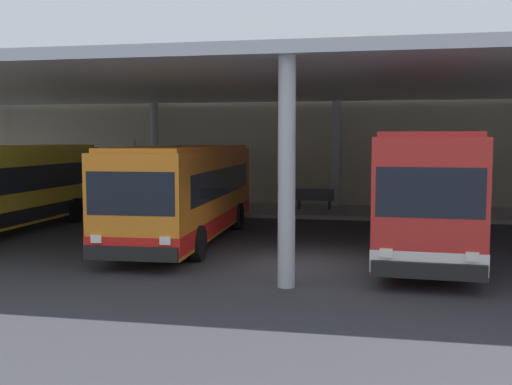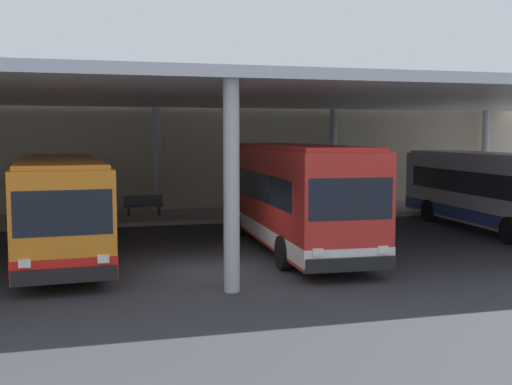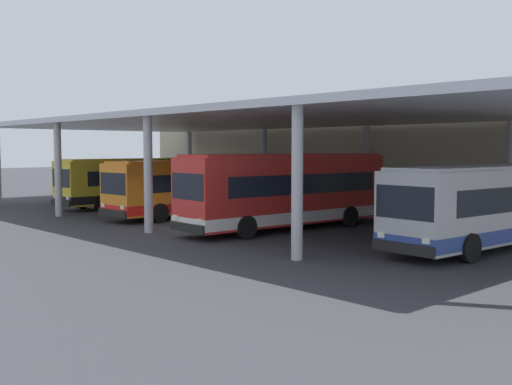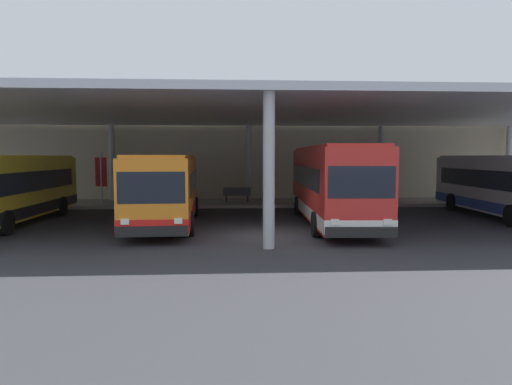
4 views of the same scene
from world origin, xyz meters
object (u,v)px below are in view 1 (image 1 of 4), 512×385
object	(u,v)px
bus_nearest_bay	(5,187)
bench_waiting	(314,199)
bus_second_bay	(186,192)
banner_sign	(135,169)
trash_bin	(239,196)
bus_middle_bay	(423,191)

from	to	relation	value
bus_nearest_bay	bench_waiting	distance (m)	13.26
bus_nearest_bay	bus_second_bay	distance (m)	7.22
banner_sign	bench_waiting	bearing A→B (deg)	5.93
bus_nearest_bay	trash_bin	distance (m)	10.79
bus_second_bay	banner_sign	distance (m)	9.29
bench_waiting	trash_bin	size ratio (longest dim) A/B	1.84
bus_middle_bay	trash_bin	size ratio (longest dim) A/B	11.66
bus_middle_bay	trash_bin	distance (m)	12.06
bus_nearest_bay	trash_bin	world-z (taller)	bus_nearest_bay
banner_sign	bus_second_bay	bearing A→B (deg)	-56.95
bus_second_bay	trash_bin	bearing A→B (deg)	91.47
bus_middle_bay	banner_sign	xyz separation A→B (m)	(-12.68, 7.97, 0.14)
bus_nearest_bay	banner_sign	xyz separation A→B (m)	(2.12, 7.08, 0.32)
trash_bin	banner_sign	size ratio (longest dim) A/B	0.31
banner_sign	trash_bin	bearing A→B (deg)	12.90
trash_bin	banner_sign	world-z (taller)	banner_sign
trash_bin	bus_nearest_bay	bearing A→B (deg)	-130.36
banner_sign	bus_middle_bay	bearing A→B (deg)	-32.14
bus_second_bay	bus_middle_bay	size ratio (longest dim) A/B	0.93
bus_middle_bay	trash_bin	bearing A→B (deg)	130.85
bus_nearest_bay	trash_bin	xyz separation A→B (m)	(6.96, 8.19, -0.98)
bus_nearest_bay	bus_second_bay	world-z (taller)	same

